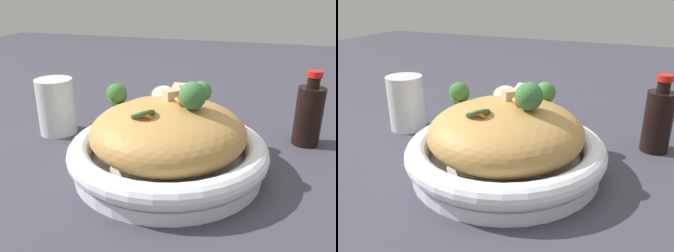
% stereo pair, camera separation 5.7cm
% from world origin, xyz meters
% --- Properties ---
extents(ground_plane, '(3.00, 3.00, 0.00)m').
position_xyz_m(ground_plane, '(0.00, 0.00, 0.00)').
color(ground_plane, '#393843').
extents(serving_bowl, '(0.33, 0.33, 0.06)m').
position_xyz_m(serving_bowl, '(0.00, 0.00, 0.03)').
color(serving_bowl, white).
rests_on(serving_bowl, ground_plane).
extents(noodle_heap, '(0.25, 0.25, 0.10)m').
position_xyz_m(noodle_heap, '(-0.00, 0.00, 0.07)').
color(noodle_heap, '#B78846').
rests_on(noodle_heap, serving_bowl).
extents(broccoli_florets, '(0.20, 0.17, 0.08)m').
position_xyz_m(broccoli_florets, '(-0.00, 0.04, 0.12)').
color(broccoli_florets, '#8FAE6B').
rests_on(broccoli_florets, serving_bowl).
extents(carrot_coins, '(0.07, 0.19, 0.04)m').
position_xyz_m(carrot_coins, '(0.01, 0.05, 0.11)').
color(carrot_coins, orange).
rests_on(carrot_coins, serving_bowl).
extents(zucchini_slices, '(0.14, 0.19, 0.05)m').
position_xyz_m(zucchini_slices, '(-0.04, 0.03, 0.11)').
color(zucchini_slices, beige).
rests_on(zucchini_slices, serving_bowl).
extents(chicken_chunks, '(0.04, 0.11, 0.04)m').
position_xyz_m(chicken_chunks, '(-0.00, 0.07, 0.11)').
color(chicken_chunks, '#C9B089').
rests_on(chicken_chunks, serving_bowl).
extents(soy_sauce_bottle, '(0.05, 0.05, 0.15)m').
position_xyz_m(soy_sauce_bottle, '(0.22, 0.19, 0.06)').
color(soy_sauce_bottle, black).
rests_on(soy_sauce_bottle, ground_plane).
extents(drinking_glass, '(0.08, 0.08, 0.12)m').
position_xyz_m(drinking_glass, '(-0.27, 0.09, 0.06)').
color(drinking_glass, silver).
rests_on(drinking_glass, ground_plane).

